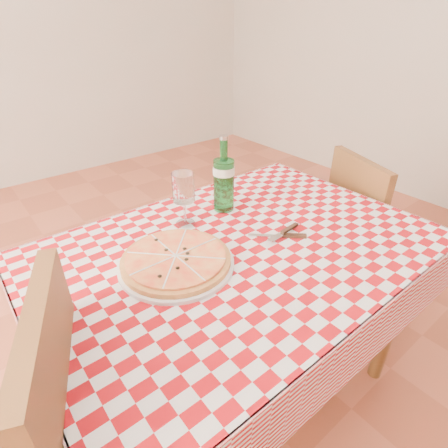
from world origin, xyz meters
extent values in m
plane|color=#AA5136|center=(0.00, 0.00, 0.00)|extent=(6.00, 6.00, 0.00)
cube|color=beige|center=(0.00, 3.00, 1.40)|extent=(5.00, 0.02, 2.80)
cube|color=brown|center=(0.00, 0.00, 0.73)|extent=(1.20, 0.80, 0.04)
cylinder|color=brown|center=(0.54, -0.34, 0.35)|extent=(0.06, 0.06, 0.71)
cylinder|color=brown|center=(-0.54, 0.34, 0.35)|extent=(0.06, 0.06, 0.71)
cylinder|color=brown|center=(0.54, 0.34, 0.35)|extent=(0.06, 0.06, 0.71)
cube|color=#A30A10|center=(0.00, 0.00, 0.75)|extent=(1.30, 0.90, 0.01)
cube|color=brown|center=(0.93, -0.01, 0.42)|extent=(0.51, 0.51, 0.04)
cylinder|color=brown|center=(0.71, -0.11, 0.20)|extent=(0.03, 0.03, 0.40)
cylinder|color=brown|center=(1.02, -0.23, 0.20)|extent=(0.03, 0.03, 0.40)
cylinder|color=brown|center=(0.83, 0.20, 0.20)|extent=(0.03, 0.03, 0.40)
cylinder|color=brown|center=(1.14, 0.08, 0.20)|extent=(0.03, 0.03, 0.40)
cube|color=brown|center=(0.76, 0.05, 0.65)|extent=(0.18, 0.38, 0.43)
cylinder|color=brown|center=(-0.56, 0.03, 0.22)|extent=(0.04, 0.04, 0.44)
cube|color=brown|center=(-0.62, -0.14, 0.71)|extent=(0.20, 0.41, 0.47)
camera|label=1|loc=(-0.64, -0.71, 1.40)|focal=28.00mm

